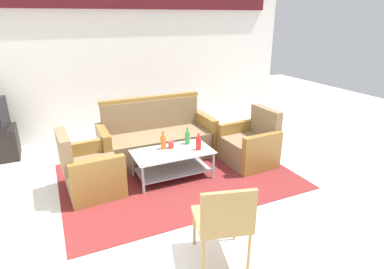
# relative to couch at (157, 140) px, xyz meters

# --- Properties ---
(ground_plane) EXTENTS (14.00, 14.00, 0.00)m
(ground_plane) POSITION_rel_couch_xyz_m (0.05, -1.52, -0.32)
(ground_plane) COLOR white
(wall_back) EXTENTS (6.52, 0.19, 2.80)m
(wall_back) POSITION_rel_couch_xyz_m (0.05, 1.53, 1.16)
(wall_back) COLOR silver
(wall_back) RESTS_ON ground
(rug) EXTENTS (3.19, 2.25, 0.01)m
(rug) POSITION_rel_couch_xyz_m (0.05, -0.73, -0.31)
(rug) COLOR maroon
(rug) RESTS_ON ground
(couch) EXTENTS (1.80, 0.74, 0.96)m
(couch) POSITION_rel_couch_xyz_m (0.00, 0.00, 0.00)
(couch) COLOR #7F6647
(couch) RESTS_ON rug
(armchair_left) EXTENTS (0.74, 0.80, 0.85)m
(armchair_left) POSITION_rel_couch_xyz_m (-1.13, -0.66, -0.03)
(armchair_left) COLOR #7F6647
(armchair_left) RESTS_ON rug
(armchair_right) EXTENTS (0.73, 0.79, 0.85)m
(armchair_right) POSITION_rel_couch_xyz_m (1.24, -0.79, -0.03)
(armchair_right) COLOR #7F6647
(armchair_right) RESTS_ON rug
(coffee_table) EXTENTS (1.10, 0.60, 0.40)m
(coffee_table) POSITION_rel_couch_xyz_m (-0.03, -0.74, -0.04)
(coffee_table) COLOR silver
(coffee_table) RESTS_ON rug
(bottle_red) EXTENTS (0.08, 0.08, 0.24)m
(bottle_red) POSITION_rel_couch_xyz_m (0.33, -0.83, 0.19)
(bottle_red) COLOR red
(bottle_red) RESTS_ON coffee_table
(bottle_orange) EXTENTS (0.07, 0.07, 0.26)m
(bottle_orange) POSITION_rel_couch_xyz_m (-0.11, -0.60, 0.19)
(bottle_orange) COLOR #D85919
(bottle_orange) RESTS_ON coffee_table
(bottle_green) EXTENTS (0.07, 0.07, 0.26)m
(bottle_green) POSITION_rel_couch_xyz_m (0.28, -0.57, 0.19)
(bottle_green) COLOR #2D8C38
(bottle_green) RESTS_ON coffee_table
(cup) EXTENTS (0.08, 0.08, 0.10)m
(cup) POSITION_rel_couch_xyz_m (0.00, -0.62, 0.14)
(cup) COLOR red
(cup) RESTS_ON coffee_table
(wicker_chair) EXTENTS (0.59, 0.59, 0.84)m
(wicker_chair) POSITION_rel_couch_xyz_m (-0.23, -2.50, 0.18)
(wicker_chair) COLOR #AD844C
(wicker_chair) RESTS_ON ground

